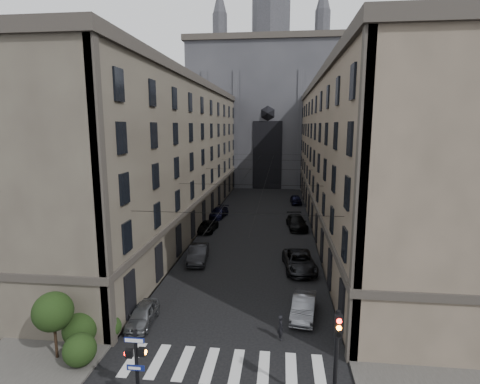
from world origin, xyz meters
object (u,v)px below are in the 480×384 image
(traffic_light_right, at_px, (337,352))
(car_left_midnear, at_px, (198,254))
(pedestrian_signal_left, at_px, (136,363))
(car_right_near, at_px, (304,306))
(car_right_far, at_px, (296,200))
(car_left_midfar, at_px, (207,226))
(gothic_tower, at_px, (270,105))
(car_right_midfar, at_px, (297,222))
(pedestrian, at_px, (281,327))
(car_left_near, at_px, (143,315))
(car_left_far, at_px, (219,212))
(car_right_midnear, at_px, (299,261))

(traffic_light_right, xyz_separation_m, car_left_midnear, (-10.53, 18.73, -2.48))
(pedestrian_signal_left, height_order, traffic_light_right, traffic_light_right)
(car_right_near, bearing_deg, car_left_midnear, 142.82)
(car_right_far, bearing_deg, car_left_midfar, -127.06)
(gothic_tower, xyz_separation_m, car_right_far, (5.53, -25.77, -17.06))
(traffic_light_right, distance_m, car_right_midfar, 31.91)
(traffic_light_right, bearing_deg, car_left_midfar, 111.97)
(car_left_midfar, bearing_deg, pedestrian, -64.16)
(traffic_light_right, distance_m, pedestrian, 7.01)
(car_left_near, bearing_deg, gothic_tower, 82.16)
(car_left_far, bearing_deg, car_right_far, 50.59)
(car_left_midfar, bearing_deg, car_left_midnear, -79.23)
(car_right_far, bearing_deg, car_right_near, -95.20)
(gothic_tower, height_order, pedestrian_signal_left, gothic_tower)
(traffic_light_right, bearing_deg, car_right_far, 90.08)
(car_left_midfar, relative_size, pedestrian, 2.86)
(car_left_midfar, height_order, pedestrian, pedestrian)
(car_right_far, distance_m, pedestrian, 41.25)
(pedestrian_signal_left, xyz_separation_m, car_left_far, (-2.42, 37.06, -1.61))
(car_right_near, relative_size, pedestrian, 2.76)
(car_left_midfar, bearing_deg, car_right_near, -57.64)
(car_right_midnear, height_order, car_right_far, car_right_midnear)
(car_left_far, xyz_separation_m, car_right_far, (11.47, 10.63, 0.03))
(car_right_midnear, bearing_deg, car_left_near, -141.06)
(gothic_tower, relative_size, car_right_midfar, 10.20)
(gothic_tower, distance_m, traffic_light_right, 74.67)
(gothic_tower, distance_m, pedestrian, 69.15)
(pedestrian_signal_left, xyz_separation_m, car_right_midnear, (8.32, 18.10, -1.50))
(car_left_midnear, relative_size, car_right_far, 1.14)
(car_left_near, relative_size, car_left_midfar, 0.84)
(car_left_near, distance_m, car_right_near, 11.03)
(traffic_light_right, bearing_deg, gothic_tower, 94.38)
(traffic_light_right, relative_size, car_right_midnear, 0.88)
(car_left_near, bearing_deg, car_left_midfar, 87.74)
(traffic_light_right, distance_m, car_right_far, 47.33)
(car_left_far, height_order, car_right_midnear, car_right_midnear)
(pedestrian_signal_left, distance_m, car_right_midfar, 33.40)
(car_left_near, bearing_deg, pedestrian, -7.56)
(gothic_tower, distance_m, car_right_near, 66.33)
(car_right_midfar, bearing_deg, car_left_midnear, -133.85)
(car_left_near, distance_m, car_right_midfar, 27.32)
(gothic_tower, bearing_deg, car_right_midnear, -85.04)
(car_right_midfar, bearing_deg, car_right_far, 81.95)
(car_left_near, bearing_deg, car_right_near, 9.12)
(car_right_far, bearing_deg, car_left_far, -141.16)
(gothic_tower, xyz_separation_m, traffic_light_right, (5.60, -73.04, -14.51))
(gothic_tower, bearing_deg, car_left_near, -95.24)
(traffic_light_right, bearing_deg, car_right_near, 95.47)
(car_left_midnear, relative_size, car_right_midfar, 0.87)
(car_left_midfar, distance_m, car_left_far, 7.39)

